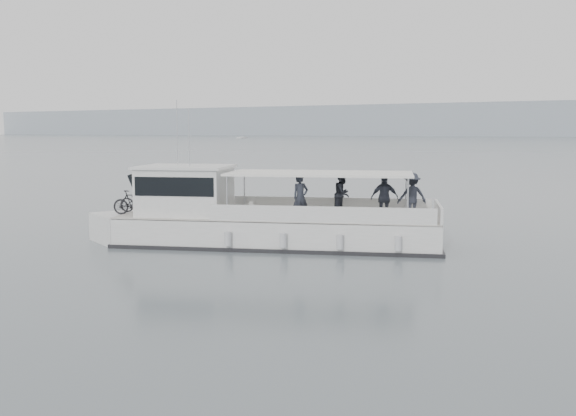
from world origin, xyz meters
The scene contains 3 objects.
ground centered at (0.00, 0.00, 0.00)m, with size 1400.00×1400.00×0.00m, color #525D61.
tour_boat centered at (-0.20, 1.43, 1.04)m, with size 14.81×8.09×6.33m.
moored_fleet centered at (-24.35, 196.71, 0.36)m, with size 389.75×349.35×11.34m.
Camera 1 is at (14.39, -20.98, 4.77)m, focal length 40.00 mm.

